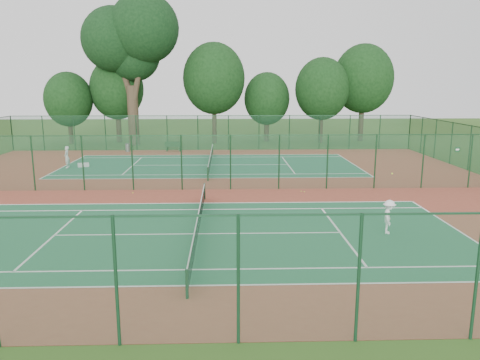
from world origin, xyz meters
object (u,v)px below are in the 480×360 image
at_px(player_near, 389,217).
at_px(trash_bin, 128,148).
at_px(kit_bag, 83,165).
at_px(big_tree, 131,39).
at_px(bench, 173,146).
at_px(player_far, 67,157).

relative_size(player_near, trash_bin, 1.92).
bearing_deg(trash_bin, kit_bag, -101.82).
bearing_deg(player_near, big_tree, 47.19).
xyz_separation_m(player_near, kit_bag, (-18.77, 17.62, -0.62)).
bearing_deg(big_tree, bench, -49.17).
relative_size(player_far, bench, 1.07).
relative_size(trash_bin, bench, 0.49).
height_order(trash_bin, kit_bag, trash_bin).
distance_m(kit_bag, big_tree, 17.94).
distance_m(player_far, bench, 11.68).
distance_m(player_near, trash_bin, 31.25).
xyz_separation_m(player_near, trash_bin, (-16.97, 26.24, -0.38)).
height_order(player_near, bench, player_near).
height_order(trash_bin, big_tree, big_tree).
distance_m(player_near, big_tree, 37.50).
bearing_deg(kit_bag, player_far, 177.67).
xyz_separation_m(trash_bin, big_tree, (-0.20, 5.42, 10.83)).
height_order(player_near, trash_bin, player_near).
height_order(player_near, big_tree, big_tree).
bearing_deg(bench, player_far, -125.58).
height_order(trash_bin, bench, bench).
distance_m(player_far, trash_bin, 9.49).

